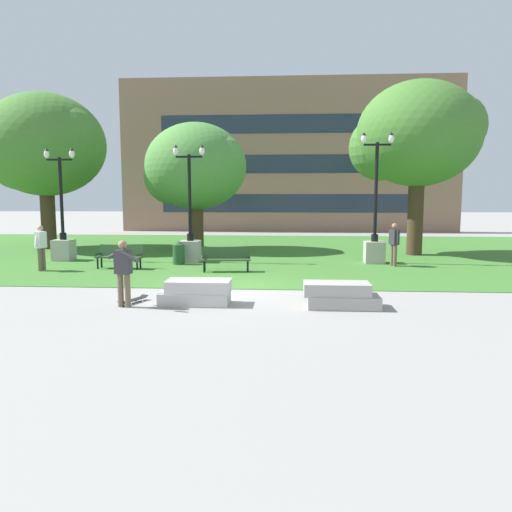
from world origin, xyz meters
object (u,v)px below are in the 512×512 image
skateboard (133,300)px  person_bystander_far_lawn (394,242)px  concrete_block_left (340,296)px  lamp_post_right (375,237)px  trash_bin (179,253)px  park_bench_near_left (120,255)px  park_bench_near_right (226,257)px  lamp_post_center (63,238)px  person_skateboarder (123,269)px  person_bystander_near_lawn (41,245)px  lamp_post_left (190,238)px  concrete_block_center (197,292)px

skateboard → person_bystander_far_lawn: (8.26, 7.37, 0.90)m
concrete_block_left → lamp_post_right: size_ratio=0.36×
concrete_block_left → trash_bin: bearing=128.0°
lamp_post_right → trash_bin: bearing=-173.3°
park_bench_near_left → park_bench_near_right: bearing=-6.5°
skateboard → lamp_post_center: (-5.67, 8.18, 0.92)m
person_skateboarder → park_bench_near_right: bearing=72.9°
person_bystander_near_lawn → trash_bin: bearing=23.9°
skateboard → trash_bin: trash_bin is taller
lamp_post_center → skateboard: bearing=-55.3°
park_bench_near_left → lamp_post_left: bearing=41.2°
concrete_block_center → lamp_post_right: bearing=54.2°
person_skateboarder → lamp_post_right: (7.72, 8.72, 0.12)m
concrete_block_center → lamp_post_right: (5.95, 8.25, 0.79)m
concrete_block_center → person_bystander_near_lawn: 8.63m
concrete_block_left → person_bystander_far_lawn: size_ratio=1.11×
concrete_block_left → skateboard: 5.41m
person_skateboarder → person_bystander_near_lawn: 7.61m
park_bench_near_left → lamp_post_center: (-3.25, 2.18, 0.46)m
trash_bin → person_bystander_near_lawn: (-4.73, -2.09, 0.48)m
concrete_block_left → park_bench_near_right: size_ratio=1.03×
skateboard → park_bench_near_left: size_ratio=0.55×
person_skateboarder → lamp_post_right: bearing=48.5°
park_bench_near_left → lamp_post_left: 3.15m
person_bystander_near_lawn → lamp_post_center: bearing=100.0°
lamp_post_center → lamp_post_left: (5.59, -0.12, 0.01)m
person_skateboarder → park_bench_near_right: 6.30m
lamp_post_center → lamp_post_right: lamp_post_right is taller
person_skateboarder → person_bystander_near_lawn: bearing=131.7°
person_bystander_near_lawn → concrete_block_left: bearing=-26.9°
concrete_block_center → lamp_post_center: lamp_post_center is taller
person_skateboarder → park_bench_near_left: 6.91m
lamp_post_center → person_bystander_near_lawn: 3.02m
person_skateboarder → person_bystander_near_lawn: size_ratio=1.00×
person_bystander_far_lawn → park_bench_near_left: bearing=-172.7°
skateboard → person_bystander_far_lawn: bearing=41.7°
park_bench_near_left → person_bystander_near_lawn: bearing=-163.6°
concrete_block_left → lamp_post_left: bearing=123.7°
person_bystander_far_lawn → lamp_post_right: bearing=125.2°
person_bystander_near_lawn → person_bystander_far_lawn: (13.40, 2.16, -0.00)m
trash_bin → skateboard: bearing=-86.8°
park_bench_near_right → lamp_post_right: (5.87, 2.71, 0.56)m
lamp_post_right → person_bystander_near_lawn: 13.14m
lamp_post_center → lamp_post_left: size_ratio=0.98×
person_bystander_near_lawn → concrete_block_center: bearing=-37.3°
concrete_block_center → skateboard: (-1.70, 0.00, -0.22)m
lamp_post_left → trash_bin: (-0.34, -0.76, -0.51)m
lamp_post_center → lamp_post_right: size_ratio=0.90×
lamp_post_right → person_bystander_near_lawn: size_ratio=3.13×
trash_bin → concrete_block_center: bearing=-73.9°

